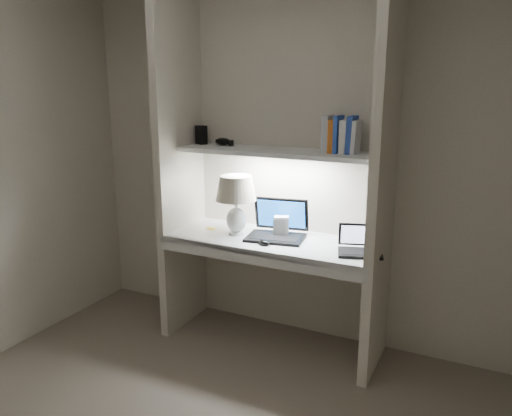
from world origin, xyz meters
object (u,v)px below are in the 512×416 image
Objects in this scene: laptop_main at (278,229)px; speaker at (281,226)px; book_row at (341,135)px; table_lamp at (236,195)px; laptop_netbook at (360,246)px.

speaker is at bearing 36.52° from laptop_main.
book_row is at bearing 0.98° from laptop_main.
book_row is (0.68, 0.14, 0.43)m from table_lamp.
speaker is 0.74m from book_row.
laptop_main is at bearing -169.93° from book_row.
laptop_main is 0.60m from laptop_netbook.
table_lamp is 1.75× the size of book_row.
table_lamp reaches higher than laptop_netbook.
table_lamp is 0.91m from laptop_netbook.
table_lamp is at bearing 162.12° from laptop_netbook.
table_lamp is at bearing 175.54° from speaker.
speaker is 0.60× the size of book_row.
speaker is (0.02, 0.02, 0.01)m from laptop_main.
laptop_main is at bearing 14.56° from table_lamp.
book_row reaches higher than laptop_netbook.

